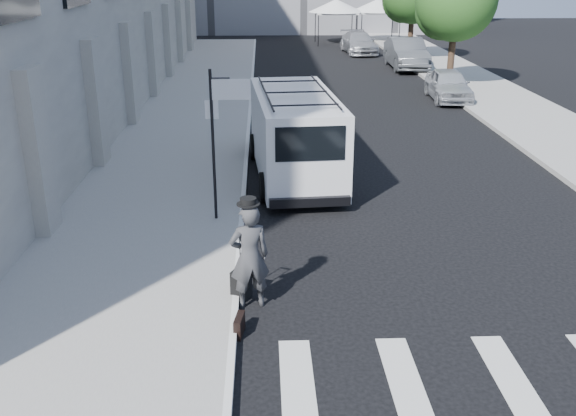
{
  "coord_description": "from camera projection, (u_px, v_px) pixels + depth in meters",
  "views": [
    {
      "loc": [
        -1.45,
        -10.94,
        5.86
      ],
      "look_at": [
        -0.99,
        0.82,
        1.3
      ],
      "focal_mm": 40.0,
      "sensor_mm": 36.0,
      "label": 1
    }
  ],
  "objects": [
    {
      "name": "ground",
      "position": [
        341.0,
        285.0,
        12.36
      ],
      "size": [
        120.0,
        120.0,
        0.0
      ],
      "primitive_type": "plane",
      "color": "black",
      "rests_on": "ground"
    },
    {
      "name": "sidewalk_left",
      "position": [
        197.0,
        107.0,
        27.09
      ],
      "size": [
        4.5,
        48.0,
        0.15
      ],
      "primitive_type": "cube",
      "color": "gray",
      "rests_on": "ground"
    },
    {
      "name": "sidewalk_right",
      "position": [
        477.0,
        87.0,
        31.3
      ],
      "size": [
        4.0,
        56.0,
        0.15
      ],
      "primitive_type": "cube",
      "color": "gray",
      "rests_on": "ground"
    },
    {
      "name": "sign_pole",
      "position": [
        222.0,
        114.0,
        14.3
      ],
      "size": [
        1.03,
        0.07,
        3.5
      ],
      "color": "black",
      "rests_on": "sidewalk_left"
    },
    {
      "name": "tree_near",
      "position": [
        453.0,
        3.0,
        29.98
      ],
      "size": [
        3.8,
        3.83,
        6.03
      ],
      "color": "black",
      "rests_on": "ground"
    },
    {
      "name": "tent_left",
      "position": [
        336.0,
        6.0,
        46.94
      ],
      "size": [
        4.0,
        4.0,
        3.2
      ],
      "color": "black",
      "rests_on": "ground"
    },
    {
      "name": "tent_right",
      "position": [
        378.0,
        6.0,
        47.52
      ],
      "size": [
        4.0,
        4.0,
        3.2
      ],
      "color": "black",
      "rests_on": "ground"
    },
    {
      "name": "businessman",
      "position": [
        249.0,
        257.0,
        11.29
      ],
      "size": [
        0.8,
        0.62,
        1.97
      ],
      "primitive_type": "imported",
      "rotation": [
        0.0,
        0.0,
        3.37
      ],
      "color": "#37373A",
      "rests_on": "ground"
    },
    {
      "name": "briefcase",
      "position": [
        239.0,
        325.0,
        10.69
      ],
      "size": [
        0.19,
        0.45,
        0.34
      ],
      "primitive_type": "cube",
      "rotation": [
        0.0,
        0.0,
        -0.16
      ],
      "color": "black",
      "rests_on": "ground"
    },
    {
      "name": "suitcase",
      "position": [
        241.0,
        284.0,
        11.79
      ],
      "size": [
        0.4,
        0.48,
        1.13
      ],
      "rotation": [
        0.0,
        0.0,
        -0.44
      ],
      "color": "black",
      "rests_on": "ground"
    },
    {
      "name": "cargo_van",
      "position": [
        294.0,
        134.0,
        18.24
      ],
      "size": [
        2.65,
        6.57,
        2.41
      ],
      "rotation": [
        0.0,
        0.0,
        0.08
      ],
      "color": "white",
      "rests_on": "ground"
    },
    {
      "name": "parked_car_a",
      "position": [
        448.0,
        85.0,
        28.48
      ],
      "size": [
        1.85,
        4.13,
        1.38
      ],
      "primitive_type": "imported",
      "rotation": [
        0.0,
        0.0,
        -0.06
      ],
      "color": "#ADB0B5",
      "rests_on": "ground"
    },
    {
      "name": "parked_car_b",
      "position": [
        406.0,
        53.0,
        36.73
      ],
      "size": [
        1.88,
        5.23,
        1.72
      ],
      "primitive_type": "imported",
      "rotation": [
        0.0,
        0.0,
        -0.01
      ],
      "color": "#515457",
      "rests_on": "ground"
    },
    {
      "name": "parked_car_c",
      "position": [
        359.0,
        43.0,
        42.86
      ],
      "size": [
        2.27,
        4.89,
        1.38
      ],
      "primitive_type": "imported",
      "rotation": [
        0.0,
        0.0,
        0.07
      ],
      "color": "#96989D",
      "rests_on": "ground"
    }
  ]
}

